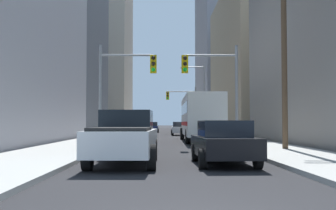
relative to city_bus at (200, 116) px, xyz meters
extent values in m
cube|color=#9E9E99|center=(-7.92, 24.31, -1.85)|extent=(3.92, 160.00, 0.15)
cube|color=#9E9E99|center=(2.79, 24.31, -1.85)|extent=(3.92, 160.00, 0.15)
cube|color=silver|center=(0.00, -0.01, 0.02)|extent=(2.70, 11.54, 2.90)
cube|color=black|center=(-1.26, -0.01, 0.54)|extent=(0.21, 10.58, 0.80)
cube|color=red|center=(-1.26, -0.01, -0.56)|extent=(0.20, 10.58, 0.28)
cylinder|color=black|center=(-1.17, 4.02, -1.43)|extent=(0.32, 1.00, 1.00)
cylinder|color=black|center=(1.18, 4.02, -1.43)|extent=(0.32, 1.00, 1.00)
cylinder|color=black|center=(-1.17, -3.23, -1.43)|extent=(0.32, 1.00, 1.00)
cylinder|color=black|center=(1.18, -3.23, -1.43)|extent=(0.32, 1.00, 1.00)
cube|color=white|center=(-4.27, -16.99, -1.13)|extent=(2.20, 5.47, 0.80)
cube|color=black|center=(-4.27, -16.02, -0.38)|extent=(1.86, 1.86, 0.70)
cube|color=black|center=(-4.27, -18.34, -0.68)|extent=(1.85, 2.44, 0.10)
cylinder|color=black|center=(-5.23, -15.26, -1.53)|extent=(0.28, 0.80, 0.80)
cylinder|color=black|center=(-3.31, -15.26, -1.53)|extent=(0.28, 0.80, 0.80)
cylinder|color=black|center=(-5.23, -18.72, -1.53)|extent=(0.28, 0.80, 0.80)
cylinder|color=black|center=(-3.31, -18.72, -1.53)|extent=(0.28, 0.80, 0.80)
cube|color=black|center=(-0.87, -17.03, -1.28)|extent=(1.93, 4.26, 0.65)
cube|color=black|center=(-0.87, -17.18, -0.68)|extent=(1.64, 1.95, 0.55)
cylinder|color=black|center=(-1.73, -15.69, -1.61)|extent=(0.22, 0.64, 0.64)
cylinder|color=black|center=(-0.01, -15.69, -1.61)|extent=(0.22, 0.64, 0.64)
cylinder|color=black|center=(-1.73, -18.37, -1.61)|extent=(0.22, 0.64, 0.64)
cylinder|color=black|center=(-0.01, -18.37, -1.61)|extent=(0.22, 0.64, 0.64)
cube|color=#195938|center=(-4.31, -11.44, -1.28)|extent=(1.90, 4.24, 0.65)
cube|color=black|center=(-4.31, -11.59, -0.68)|extent=(1.63, 1.94, 0.55)
cylinder|color=black|center=(-5.17, -10.10, -1.61)|extent=(0.22, 0.64, 0.64)
cylinder|color=black|center=(-3.45, -10.10, -1.61)|extent=(0.22, 0.64, 0.64)
cylinder|color=black|center=(-5.17, -12.78, -1.61)|extent=(0.22, 0.64, 0.64)
cylinder|color=black|center=(-3.45, -12.78, -1.61)|extent=(0.22, 0.64, 0.64)
cube|color=navy|center=(-4.40, -3.61, -1.28)|extent=(1.84, 4.22, 0.65)
cube|color=black|center=(-4.40, -3.76, -0.68)|extent=(1.60, 1.92, 0.55)
cylinder|color=black|center=(-5.27, -2.26, -1.61)|extent=(0.22, 0.64, 0.64)
cylinder|color=black|center=(-3.54, -2.26, -1.61)|extent=(0.22, 0.64, 0.64)
cylinder|color=black|center=(-5.27, -4.95, -1.61)|extent=(0.22, 0.64, 0.64)
cylinder|color=black|center=(-3.54, -4.95, -1.61)|extent=(0.22, 0.64, 0.64)
cube|color=#B7BABF|center=(-0.86, 15.15, -1.28)|extent=(1.85, 4.22, 0.65)
cube|color=black|center=(-0.86, 15.00, -0.68)|extent=(1.60, 1.92, 0.55)
cylinder|color=black|center=(-1.72, 16.49, -1.61)|extent=(0.22, 0.64, 0.64)
cylinder|color=black|center=(0.01, 16.49, -1.61)|extent=(0.22, 0.64, 0.64)
cylinder|color=black|center=(-1.72, 13.80, -1.61)|extent=(0.22, 0.64, 0.64)
cylinder|color=black|center=(0.01, 13.80, -1.61)|extent=(0.22, 0.64, 0.64)
cube|color=#141E4C|center=(-4.27, 27.20, -1.28)|extent=(1.93, 4.26, 0.65)
cube|color=black|center=(-4.27, 27.05, -0.68)|extent=(1.64, 1.95, 0.55)
cylinder|color=black|center=(-5.14, 28.54, -1.61)|extent=(0.22, 0.64, 0.64)
cylinder|color=black|center=(-3.41, 28.54, -1.61)|extent=(0.22, 0.64, 0.64)
cylinder|color=black|center=(-5.14, 25.86, -1.61)|extent=(0.22, 0.64, 0.64)
cylinder|color=black|center=(-3.41, 25.86, -1.61)|extent=(0.22, 0.64, 0.64)
cylinder|color=gray|center=(-6.56, -7.28, 1.07)|extent=(0.18, 0.18, 6.00)
cylinder|color=gray|center=(-5.01, -7.28, 3.47)|extent=(3.10, 0.12, 0.12)
cube|color=gold|center=(-3.46, -7.28, 2.95)|extent=(0.38, 0.30, 1.05)
sphere|color=black|center=(-3.46, -7.45, 3.29)|extent=(0.24, 0.24, 0.24)
sphere|color=black|center=(-3.46, -7.45, 2.95)|extent=(0.24, 0.24, 0.24)
sphere|color=#19D833|center=(-3.46, -7.45, 2.61)|extent=(0.24, 0.24, 0.24)
cylinder|color=gray|center=(1.43, -7.28, 1.07)|extent=(0.18, 0.18, 6.00)
cylinder|color=gray|center=(-0.09, -7.28, 3.47)|extent=(3.05, 0.12, 0.12)
cube|color=gold|center=(-1.62, -7.28, 2.95)|extent=(0.38, 0.30, 1.05)
sphere|color=black|center=(-1.62, -7.45, 3.29)|extent=(0.24, 0.24, 0.24)
sphere|color=black|center=(-1.62, -7.45, 2.95)|extent=(0.24, 0.24, 0.24)
sphere|color=#19D833|center=(-1.62, -7.45, 2.61)|extent=(0.24, 0.24, 0.24)
cylinder|color=gray|center=(1.43, 20.86, 1.07)|extent=(0.18, 0.18, 6.00)
cylinder|color=gray|center=(-0.36, 20.86, 3.47)|extent=(3.58, 0.12, 0.12)
cube|color=gold|center=(-2.14, 20.86, 2.95)|extent=(0.38, 0.30, 1.05)
sphere|color=black|center=(-2.14, 20.69, 3.29)|extent=(0.24, 0.24, 0.24)
sphere|color=black|center=(-2.14, 20.69, 2.95)|extent=(0.24, 0.24, 0.24)
sphere|color=#19D833|center=(-2.14, 20.69, 2.61)|extent=(0.24, 0.24, 0.24)
cylinder|color=brown|center=(3.18, -10.79, 2.89)|extent=(0.28, 0.28, 9.64)
cylinder|color=gray|center=(1.53, 11.56, 1.82)|extent=(0.16, 0.16, 7.50)
cylinder|color=gray|center=(0.42, 11.56, 5.37)|extent=(2.22, 0.10, 0.10)
ellipsoid|color=#4C4C51|center=(-0.69, 11.56, 5.27)|extent=(0.56, 0.32, 0.20)
cube|color=#4C515B|center=(-22.82, 22.82, 12.09)|extent=(23.29, 18.28, 28.04)
cube|color=#B7A893|center=(-18.30, 63.08, 25.28)|extent=(15.87, 24.69, 54.43)
cube|color=tan|center=(17.49, 26.22, 8.06)|extent=(23.60, 26.72, 19.97)
camera|label=1|loc=(-3.03, -31.03, -0.47)|focal=43.56mm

